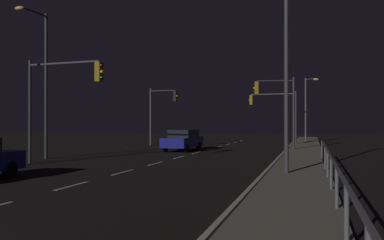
{
  "coord_description": "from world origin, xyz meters",
  "views": [
    {
      "loc": [
        7.73,
        -3.73,
        2.14
      ],
      "look_at": [
        1.56,
        18.32,
        2.25
      ],
      "focal_mm": 40.08,
      "sensor_mm": 36.0,
      "label": 1
    }
  ],
  "objects_px": {
    "street_lamp_corner": "(294,61)",
    "street_lamp_mid_block": "(42,71)",
    "traffic_light_far_left": "(274,106)",
    "street_lamp_median": "(308,103)",
    "traffic_light_far_right": "(276,99)",
    "traffic_light_mid_left": "(61,89)",
    "car_oncoming": "(183,140)",
    "traffic_light_mid_right": "(162,106)"
  },
  "relations": [
    {
      "from": "traffic_light_mid_left",
      "to": "street_lamp_corner",
      "type": "distance_m",
      "value": 11.65
    },
    {
      "from": "street_lamp_median",
      "to": "street_lamp_corner",
      "type": "height_order",
      "value": "street_lamp_corner"
    },
    {
      "from": "traffic_light_far_right",
      "to": "street_lamp_corner",
      "type": "height_order",
      "value": "street_lamp_corner"
    },
    {
      "from": "traffic_light_far_left",
      "to": "street_lamp_median",
      "type": "xyz_separation_m",
      "value": [
        3.1,
        4.13,
        0.46
      ]
    },
    {
      "from": "street_lamp_corner",
      "to": "street_lamp_mid_block",
      "type": "xyz_separation_m",
      "value": [
        -14.27,
        3.91,
        0.5
      ]
    },
    {
      "from": "car_oncoming",
      "to": "traffic_light_mid_right",
      "type": "relative_size",
      "value": 0.85
    },
    {
      "from": "traffic_light_mid_right",
      "to": "street_lamp_mid_block",
      "type": "height_order",
      "value": "street_lamp_mid_block"
    },
    {
      "from": "traffic_light_far_right",
      "to": "street_lamp_median",
      "type": "height_order",
      "value": "street_lamp_median"
    },
    {
      "from": "street_lamp_median",
      "to": "traffic_light_far_right",
      "type": "bearing_deg",
      "value": -98.78
    },
    {
      "from": "traffic_light_far_right",
      "to": "street_lamp_corner",
      "type": "xyz_separation_m",
      "value": [
        1.87,
        -14.87,
        0.72
      ]
    },
    {
      "from": "traffic_light_mid_right",
      "to": "traffic_light_mid_left",
      "type": "bearing_deg",
      "value": -86.83
    },
    {
      "from": "traffic_light_far_right",
      "to": "traffic_light_mid_right",
      "type": "height_order",
      "value": "traffic_light_far_right"
    },
    {
      "from": "traffic_light_far_left",
      "to": "street_lamp_corner",
      "type": "distance_m",
      "value": 24.73
    },
    {
      "from": "traffic_light_far_right",
      "to": "street_lamp_median",
      "type": "distance_m",
      "value": 13.98
    },
    {
      "from": "car_oncoming",
      "to": "street_lamp_corner",
      "type": "xyz_separation_m",
      "value": [
        8.54,
        -12.92,
        3.74
      ]
    },
    {
      "from": "car_oncoming",
      "to": "traffic_light_mid_left",
      "type": "distance_m",
      "value": 12.12
    },
    {
      "from": "traffic_light_far_left",
      "to": "street_lamp_mid_block",
      "type": "height_order",
      "value": "street_lamp_mid_block"
    },
    {
      "from": "street_lamp_median",
      "to": "street_lamp_corner",
      "type": "xyz_separation_m",
      "value": [
        -0.26,
        -28.68,
        0.42
      ]
    },
    {
      "from": "traffic_light_mid_left",
      "to": "traffic_light_far_right",
      "type": "bearing_deg",
      "value": 54.08
    },
    {
      "from": "traffic_light_far_right",
      "to": "street_lamp_median",
      "type": "bearing_deg",
      "value": 81.22
    },
    {
      "from": "traffic_light_far_right",
      "to": "street_lamp_mid_block",
      "type": "height_order",
      "value": "street_lamp_mid_block"
    },
    {
      "from": "traffic_light_mid_left",
      "to": "traffic_light_far_left",
      "type": "bearing_deg",
      "value": 69.33
    },
    {
      "from": "car_oncoming",
      "to": "traffic_light_far_right",
      "type": "height_order",
      "value": "traffic_light_far_right"
    },
    {
      "from": "street_lamp_median",
      "to": "traffic_light_far_left",
      "type": "bearing_deg",
      "value": -126.93
    },
    {
      "from": "street_lamp_corner",
      "to": "street_lamp_mid_block",
      "type": "distance_m",
      "value": 14.8
    },
    {
      "from": "street_lamp_median",
      "to": "street_lamp_mid_block",
      "type": "relative_size",
      "value": 0.78
    },
    {
      "from": "traffic_light_mid_left",
      "to": "traffic_light_mid_right",
      "type": "distance_m",
      "value": 17.95
    },
    {
      "from": "traffic_light_mid_right",
      "to": "street_lamp_corner",
      "type": "distance_m",
      "value": 23.16
    },
    {
      "from": "street_lamp_corner",
      "to": "traffic_light_far_right",
      "type": "bearing_deg",
      "value": 97.18
    },
    {
      "from": "traffic_light_far_left",
      "to": "street_lamp_corner",
      "type": "relative_size",
      "value": 0.68
    },
    {
      "from": "traffic_light_far_left",
      "to": "street_lamp_mid_block",
      "type": "distance_m",
      "value": 23.64
    },
    {
      "from": "street_lamp_median",
      "to": "street_lamp_mid_block",
      "type": "distance_m",
      "value": 28.74
    },
    {
      "from": "traffic_light_far_left",
      "to": "traffic_light_far_right",
      "type": "bearing_deg",
      "value": -84.28
    },
    {
      "from": "traffic_light_far_left",
      "to": "street_lamp_median",
      "type": "bearing_deg",
      "value": 53.07
    },
    {
      "from": "traffic_light_mid_left",
      "to": "street_lamp_median",
      "type": "height_order",
      "value": "street_lamp_median"
    },
    {
      "from": "traffic_light_mid_right",
      "to": "street_lamp_corner",
      "type": "xyz_separation_m",
      "value": [
        12.51,
        -19.47,
        0.91
      ]
    },
    {
      "from": "traffic_light_far_right",
      "to": "street_lamp_corner",
      "type": "relative_size",
      "value": 0.73
    },
    {
      "from": "traffic_light_mid_left",
      "to": "traffic_light_far_left",
      "type": "xyz_separation_m",
      "value": [
        8.67,
        22.99,
        -0.13
      ]
    },
    {
      "from": "car_oncoming",
      "to": "street_lamp_corner",
      "type": "relative_size",
      "value": 0.61
    },
    {
      "from": "street_lamp_median",
      "to": "traffic_light_mid_left",
      "type": "bearing_deg",
      "value": -113.47
    },
    {
      "from": "traffic_light_far_right",
      "to": "traffic_light_far_left",
      "type": "relative_size",
      "value": 1.07
    },
    {
      "from": "traffic_light_mid_left",
      "to": "street_lamp_median",
      "type": "distance_m",
      "value": 29.57
    }
  ]
}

